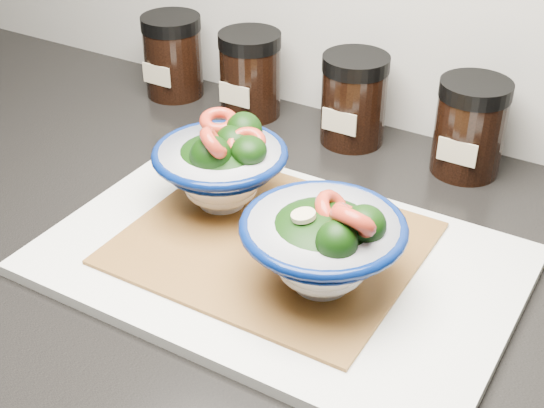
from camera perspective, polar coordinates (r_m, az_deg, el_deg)
The scene contains 9 objects.
countertop at distance 0.80m, azimuth -1.73°, elevation -3.40°, with size 3.50×0.60×0.04m, color black.
cutting_board at distance 0.74m, azimuth 0.51°, elevation -4.29°, with size 0.45×0.30×0.01m, color silver.
bamboo_mat at distance 0.75m, azimuth 0.00°, elevation -2.94°, with size 0.28×0.24×0.00m, color #A06E30.
bowl_left at distance 0.79m, azimuth -3.77°, elevation 2.89°, with size 0.14×0.14×0.11m.
bowl_right at distance 0.67m, azimuth 4.00°, elevation -3.01°, with size 0.15×0.15×0.11m.
spice_jar_a at distance 1.08m, azimuth -7.46°, elevation 11.00°, with size 0.08×0.08×0.11m.
spice_jar_b at distance 1.01m, azimuth -1.66°, elevation 9.73°, with size 0.08×0.08×0.11m.
spice_jar_c at distance 0.94m, azimuth 6.17°, elevation 7.84°, with size 0.08×0.08×0.11m.
spice_jar_d at distance 0.90m, azimuth 14.68°, elevation 5.60°, with size 0.08×0.08×0.11m.
Camera 1 is at (0.35, 0.91, 1.35)m, focal length 50.00 mm.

